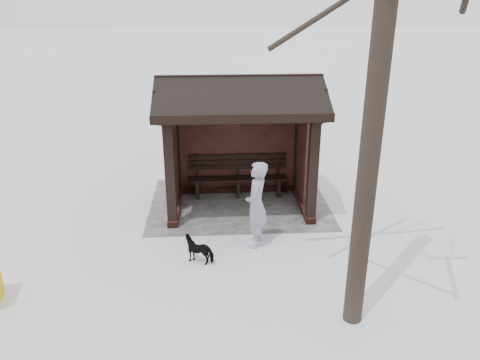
% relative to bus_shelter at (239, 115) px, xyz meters
% --- Properties ---
extents(ground, '(120.00, 120.00, 0.00)m').
position_rel_bus_shelter_xyz_m(ground, '(0.00, 0.16, -2.17)').
color(ground, white).
rests_on(ground, ground).
extents(trampled_patch, '(4.20, 3.20, 0.02)m').
position_rel_bus_shelter_xyz_m(trampled_patch, '(0.00, -0.04, -2.16)').
color(trampled_patch, gray).
rests_on(trampled_patch, ground).
extents(bus_shelter, '(3.60, 2.40, 3.09)m').
position_rel_bus_shelter_xyz_m(bus_shelter, '(0.00, 0.00, 0.00)').
color(bus_shelter, '#341512').
rests_on(bus_shelter, ground).
extents(pedestrian, '(0.59, 0.74, 1.75)m').
position_rel_bus_shelter_xyz_m(pedestrian, '(-0.22, 1.97, -1.29)').
color(pedestrian, '#9992AB').
rests_on(pedestrian, ground).
extents(dog, '(0.66, 0.47, 0.51)m').
position_rel_bus_shelter_xyz_m(dog, '(0.89, 2.52, -1.91)').
color(dog, black).
rests_on(dog, ground).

